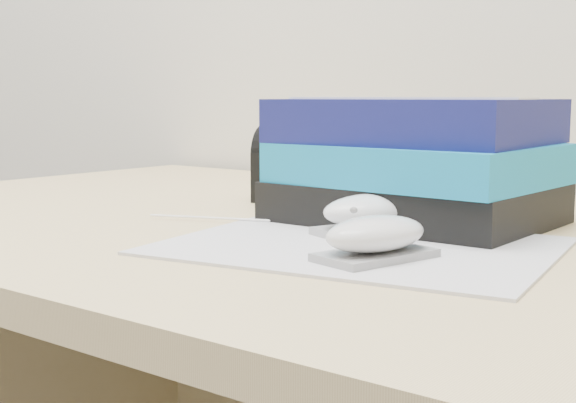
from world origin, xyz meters
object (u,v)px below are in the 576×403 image
Objects in this scene: mouse_front at (376,238)px; pouch at (302,165)px; mouse_rear at (373,214)px; book_stack at (416,162)px.

pouch is at bearing 135.79° from mouse_front.
book_stack reaches higher than mouse_rear.
mouse_rear is 0.96× the size of pouch.
mouse_front is 0.39m from pouch.
book_stack is at bearing 95.30° from mouse_rear.
book_stack is 0.21m from pouch.
mouse_rear is 1.13× the size of mouse_front.
book_stack reaches higher than mouse_front.
pouch is (-0.21, 0.17, 0.03)m from mouse_rear.
pouch is (-0.20, 0.07, -0.02)m from book_stack.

